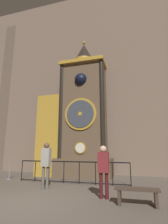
{
  "coord_description": "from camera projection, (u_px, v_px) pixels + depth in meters",
  "views": [
    {
      "loc": [
        3.05,
        -4.48,
        1.47
      ],
      "look_at": [
        0.27,
        5.23,
        3.65
      ],
      "focal_mm": 28.0,
      "sensor_mm": 36.0,
      "label": 1
    }
  ],
  "objects": [
    {
      "name": "ground_plane",
      "position": [
        21.0,
        205.0,
        4.72
      ],
      "size": [
        28.0,
        28.0,
        0.0
      ],
      "primitive_type": "plane",
      "color": "brown"
    },
    {
      "name": "cathedral_back_wall",
      "position": [
        84.0,
        76.0,
        12.33
      ],
      "size": [
        24.0,
        0.32,
        13.17
      ],
      "color": "#7A6656",
      "rests_on": "ground_plane"
    },
    {
      "name": "clock_tower",
      "position": [
        76.0,
        118.0,
        10.37
      ],
      "size": [
        4.36,
        1.81,
        8.34
      ],
      "color": "brown",
      "rests_on": "ground_plane"
    },
    {
      "name": "railing_fence",
      "position": [
        71.0,
        171.0,
        7.87
      ],
      "size": [
        5.2,
        0.05,
        0.96
      ],
      "color": "black",
      "rests_on": "ground_plane"
    },
    {
      "name": "visitor_near",
      "position": [
        46.0,
        160.0,
        6.8
      ],
      "size": [
        0.35,
        0.23,
        1.75
      ],
      "rotation": [
        0.0,
        0.0,
        -0.03
      ],
      "color": "#58554F",
      "rests_on": "ground_plane"
    },
    {
      "name": "visitor_far",
      "position": [
        104.0,
        166.0,
        5.53
      ],
      "size": [
        0.34,
        0.22,
        1.6
      ],
      "rotation": [
        0.0,
        0.0,
        0.01
      ],
      "color": "#461518",
      "rests_on": "ground_plane"
    },
    {
      "name": "stanchion_post",
      "position": [
        9.0,
        173.0,
        8.81
      ],
      "size": [
        0.28,
        0.28,
        1.02
      ],
      "color": "gray",
      "rests_on": "ground_plane"
    },
    {
      "name": "visitor_bench",
      "position": [
        137.0,
        193.0,
        4.74
      ],
      "size": [
        1.19,
        0.4,
        0.44
      ],
      "color": "#423328",
      "rests_on": "ground_plane"
    }
  ]
}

